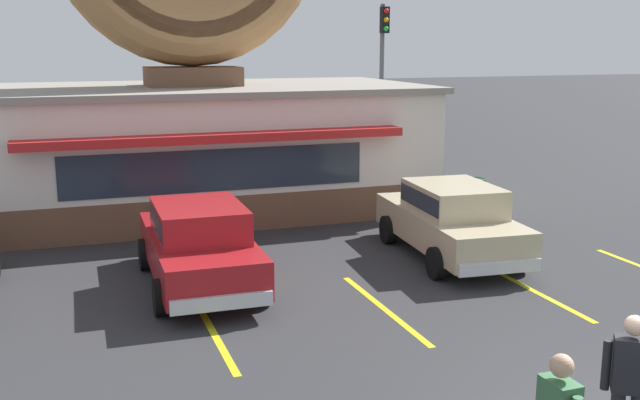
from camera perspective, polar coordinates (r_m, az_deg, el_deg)
The scene contains 9 objects.
donut_shop_building at distance 20.45m, azimuth -9.68°, elevation 9.64°, with size 12.30×6.75×10.96m.
car_champagne at distance 16.05m, azimuth 9.95°, elevation -1.32°, with size 2.23×4.68×1.60m.
car_red at distance 14.11m, azimuth -9.20°, elevation -3.15°, with size 2.05×4.59×1.60m.
pedestrian_clipboard_woman at distance 8.90m, azimuth 22.53°, elevation -12.68°, with size 0.50×0.42×1.69m.
trash_bin at distance 20.24m, azimuth 11.67°, elevation 0.29°, with size 0.57×0.57×0.97m.
traffic_light_pole at distance 26.93m, azimuth 4.79°, elevation 10.23°, with size 0.28×0.47×5.80m.
parking_stripe_far_left at distance 12.25m, azimuth -8.24°, elevation -9.77°, with size 0.12×3.60×0.01m, color yellow.
parking_stripe_left at distance 13.10m, azimuth 4.87°, elevation -8.22°, with size 0.12×3.60×0.01m, color yellow.
parking_stripe_mid_left at distance 14.54m, azimuth 15.80°, elevation -6.58°, with size 0.12×3.60×0.01m, color yellow.
Camera 1 is at (-6.22, -6.19, 4.52)m, focal length 42.00 mm.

